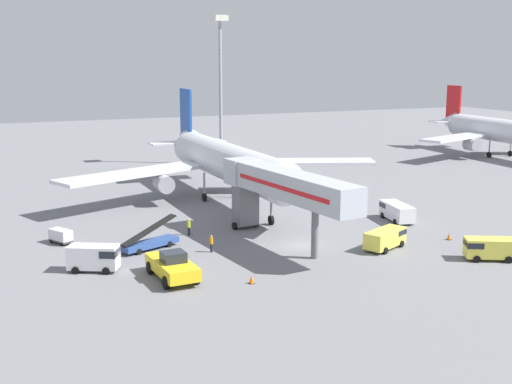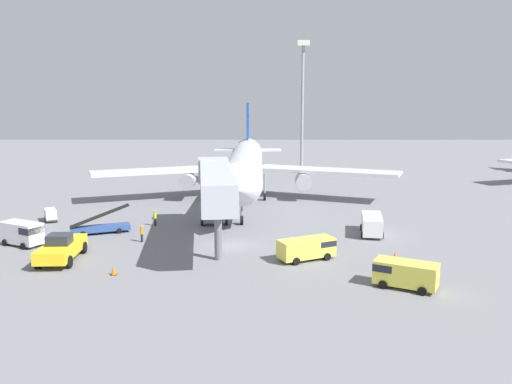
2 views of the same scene
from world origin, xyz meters
name	(u,v)px [view 1 (image 1 of 2)]	position (x,y,z in m)	size (l,w,h in m)	color
ground_plane	(300,245)	(0.00, 0.00, 0.00)	(300.00, 300.00, 0.00)	slate
airplane_at_gate	(225,161)	(0.98, 23.63, 5.34)	(45.64, 44.02, 14.25)	silver
jet_bridge	(280,186)	(-1.46, 1.62, 6.00)	(5.68, 21.50, 7.86)	#B2B7C1
pushback_tug	(172,266)	(-15.02, -4.95, 1.18)	(3.33, 6.97, 2.54)	yellow
belt_loader_truck	(149,242)	(-14.50, 4.84, 0.76)	(6.51, 3.97, 3.08)	#2D4C8E
service_van_outer_right	(95,257)	(-20.78, -0.05, 1.34)	(4.85, 3.77, 2.38)	white
service_van_near_left	(396,211)	(15.37, 4.86, 1.19)	(3.02, 5.87, 2.06)	white
service_van_mid_left	(386,238)	(7.47, -4.45, 1.13)	(5.58, 4.06, 1.95)	#E5DB4C
service_van_rear_right	(489,248)	(14.24, -11.64, 1.19)	(5.14, 4.02, 2.08)	#E5DB4C
baggage_cart_far_center	(61,236)	(-22.38, 10.66, 0.82)	(2.31, 2.87, 1.49)	#38383D
ground_crew_worker_foreground	(189,226)	(-9.18, 8.40, 0.97)	(0.49, 0.49, 1.84)	#1E2333
ground_crew_worker_midground	(211,243)	(-9.13, 1.37, 0.92)	(0.36, 0.36, 1.73)	#1E2333
safety_cone_alpha	(252,279)	(-9.19, -8.82, 0.38)	(0.50, 0.50, 0.76)	black
safety_cone_bravo	(449,236)	(15.51, -4.44, 0.38)	(0.50, 0.50, 0.76)	black
airplane_background	(503,131)	(64.25, 39.18, 5.10)	(38.20, 40.66, 13.19)	silver
apron_light_mast	(220,62)	(11.63, 53.47, 18.13)	(2.40, 2.40, 26.22)	#93969B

